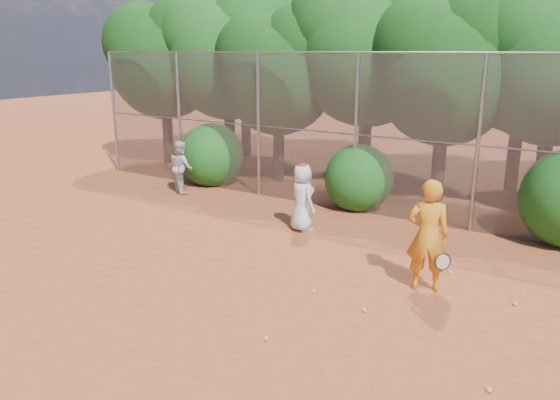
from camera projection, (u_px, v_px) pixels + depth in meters
The scene contains 21 objects.
ground at pixel (248, 308), 8.90m from camera, with size 80.00×80.00×0.00m, color #964121.
fence_back at pixel (389, 135), 13.26m from camera, with size 20.05×0.09×4.03m.
tree_0 at pixel (165, 53), 19.31m from camera, with size 4.38×3.81×6.00m.
tree_1 at pixel (230, 47), 18.34m from camera, with size 4.64×4.03×6.35m.
tree_2 at pixel (281, 66), 16.61m from camera, with size 3.99×3.47×5.47m.
tree_3 at pixel (372, 38), 15.89m from camera, with size 4.89×4.26×6.70m.
tree_4 at pixel (449, 62), 14.26m from camera, with size 4.19×3.64×5.73m.
tree_9 at pixel (247, 42), 20.67m from camera, with size 4.83×4.20×6.62m.
tree_10 at pixel (371, 32), 18.13m from camera, with size 5.15×4.48×7.06m.
tree_11 at pixel (529, 46), 15.31m from camera, with size 4.64×4.03×6.35m.
bush_0 at pixel (212, 152), 16.88m from camera, with size 2.00×2.00×2.00m, color #124913.
bush_1 at pixel (359, 175), 14.28m from camera, with size 1.80×1.80×1.80m, color #124913.
player_yellow at pixel (428, 235), 9.36m from camera, with size 0.90×0.71×1.98m.
player_teen at pixel (302, 197), 12.53m from camera, with size 0.91×0.79×1.59m.
player_white at pixel (181, 167), 15.90m from camera, with size 0.92×0.84×1.53m.
ball_0 at pixel (364, 310), 8.75m from camera, with size 0.07×0.07×0.07m, color yellow.
ball_1 at pixel (450, 272), 10.23m from camera, with size 0.07×0.07×0.07m, color yellow.
ball_2 at pixel (266, 339), 7.89m from camera, with size 0.07×0.07×0.07m, color yellow.
ball_3 at pixel (489, 390), 6.71m from camera, with size 0.07×0.07×0.07m, color yellow.
ball_4 at pixel (313, 291), 9.44m from camera, with size 0.07×0.07×0.07m, color yellow.
ball_6 at pixel (515, 304), 8.98m from camera, with size 0.07×0.07×0.07m, color yellow.
Camera 1 is at (4.86, -6.51, 4.08)m, focal length 35.00 mm.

